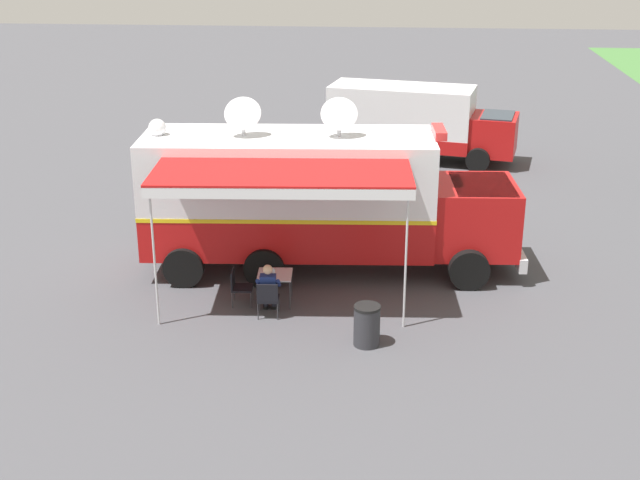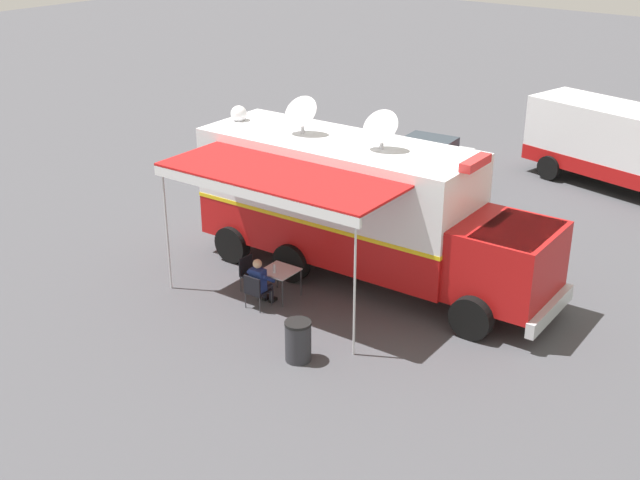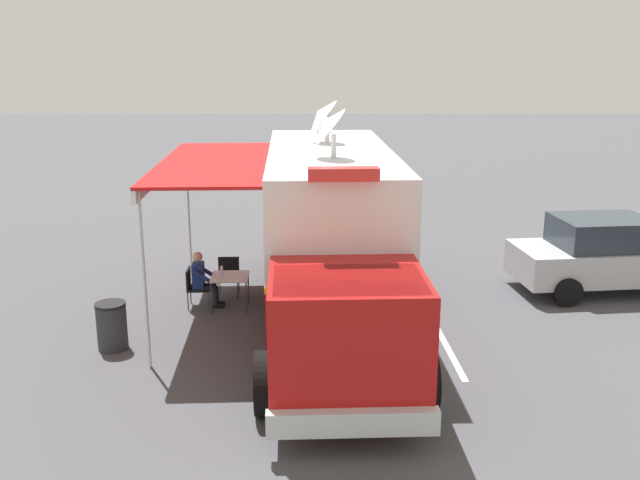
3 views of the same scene
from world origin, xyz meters
name	(u,v)px [view 3 (image 3 of 3)]	position (x,y,z in m)	size (l,w,h in m)	color
ground_plane	(329,309)	(0.00, 0.00, 0.00)	(100.00, 100.00, 0.00)	#47474C
lot_stripe	(437,328)	(-2.19, 1.03, 0.00)	(0.12, 4.80, 0.01)	silver
command_truck	(330,232)	(-0.01, 0.75, 1.95)	(5.29, 9.61, 4.53)	#B71414
folding_table	(230,278)	(2.16, -0.09, 0.67)	(0.84, 0.84, 0.73)	silver
water_bottle	(222,271)	(2.34, -0.09, 0.83)	(0.07, 0.07, 0.22)	silver
folding_chair_at_table	(194,284)	(2.96, -0.14, 0.51)	(0.51, 0.51, 0.87)	black
folding_chair_beside_table	(228,273)	(2.32, -0.94, 0.51)	(0.51, 0.51, 0.87)	black
seated_responder	(203,278)	(2.77, -0.15, 0.65)	(0.68, 0.57, 1.25)	navy
trash_bin	(112,326)	(4.09, 2.12, 0.46)	(0.57, 0.57, 0.91)	#2D2D33
car_behind_truck	(604,254)	(-6.39, -1.36, 0.88)	(4.39, 2.41, 1.76)	#B2B5BA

